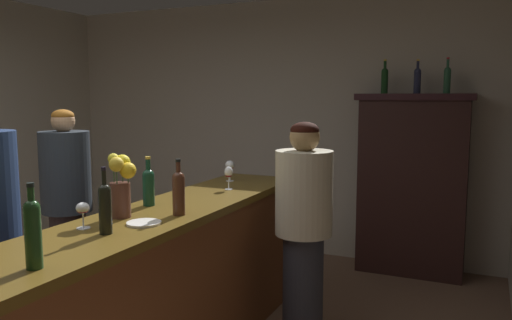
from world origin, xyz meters
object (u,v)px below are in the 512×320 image
wine_bottle_syrah (149,185)px  flower_arrangement (121,183)px  bar_counter (161,295)px  bartender (304,226)px  display_bottle_center (447,79)px  wine_glass_front (229,173)px  wine_bottle_merlot (179,191)px  cheese_plate (144,223)px  patron_by_cabinet (67,203)px  display_bottle_left (385,79)px  wine_glass_rear (230,166)px  wine_bottle_rose (33,230)px  wine_bottle_pinot (105,206)px  wine_glass_mid (83,210)px  display_bottle_midleft (417,79)px  display_cabinet (412,181)px

wine_bottle_syrah → flower_arrangement: 0.32m
bar_counter → bartender: bartender is taller
display_bottle_center → wine_glass_front: bearing=-128.0°
wine_bottle_merlot → flower_arrangement: (-0.25, -0.18, 0.05)m
cheese_plate → patron_by_cabinet: patron_by_cabinet is taller
cheese_plate → patron_by_cabinet: bearing=149.2°
display_bottle_left → wine_bottle_syrah: bearing=-112.2°
wine_glass_rear → patron_by_cabinet: (-1.11, -0.61, -0.27)m
bar_counter → bartender: (0.63, 0.74, 0.31)m
wine_bottle_rose → wine_glass_rear: (-0.25, 2.13, -0.03)m
wine_glass_rear → wine_bottle_pinot: bearing=-84.2°
wine_bottle_rose → flower_arrangement: bearing=106.4°
bar_counter → display_bottle_center: (1.36, 2.48, 1.32)m
wine_bottle_merlot → wine_bottle_syrah: (-0.30, 0.14, -0.01)m
wine_bottle_syrah → wine_glass_mid: 0.59m
wine_bottle_pinot → wine_bottle_merlot: (0.10, 0.48, 0.00)m
wine_bottle_rose → display_bottle_center: (1.22, 3.49, 0.67)m
wine_glass_rear → display_bottle_midleft: bearing=48.0°
bar_counter → wine_glass_front: size_ratio=17.92×
cheese_plate → wine_bottle_merlot: bearing=78.4°
bar_counter → wine_bottle_syrah: (-0.15, 0.11, 0.63)m
wine_bottle_syrah → display_bottle_midleft: bearing=62.0°
display_bottle_center → wine_bottle_rose: bearing=-109.3°
bar_counter → display_bottle_center: 3.12m
wine_bottle_pinot → display_bottle_center: bearing=66.2°
wine_glass_mid → flower_arrangement: 0.29m
wine_bottle_merlot → flower_arrangement: size_ratio=0.90×
display_cabinet → display_bottle_left: 0.99m
display_bottle_left → display_bottle_midleft: size_ratio=1.03×
bartender → wine_bottle_rose: bearing=81.8°
bar_counter → wine_glass_rear: wine_glass_rear is taller
wine_glass_mid → display_bottle_center: size_ratio=0.42×
wine_bottle_syrah → cheese_plate: (0.25, -0.39, -0.12)m
wine_glass_rear → cheese_plate: (0.22, -1.39, -0.11)m
wine_glass_mid → display_bottle_midleft: size_ratio=0.43×
wine_glass_mid → patron_by_cabinet: (-1.10, 0.99, -0.25)m
wine_bottle_merlot → bartender: (0.48, 0.76, -0.33)m
wine_glass_front → display_bottle_left: (0.77, 1.69, 0.71)m
flower_arrangement → patron_by_cabinet: size_ratio=0.22×
wine_bottle_pinot → wine_glass_front: size_ratio=1.97×
wine_bottle_merlot → display_bottle_left: display_bottle_left is taller
bar_counter → patron_by_cabinet: size_ratio=1.90×
wine_glass_front → bartender: bearing=-5.0°
bar_counter → flower_arrangement: size_ratio=8.44×
wine_glass_rear → display_bottle_left: size_ratio=0.52×
cheese_plate → display_bottle_center: (1.26, 2.75, 0.81)m
bar_counter → wine_bottle_syrah: size_ratio=9.91×
display_cabinet → wine_bottle_syrah: bearing=-117.8°
wine_glass_front → wine_glass_mid: 1.27m
flower_arrangement → display_bottle_center: display_bottle_center is taller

